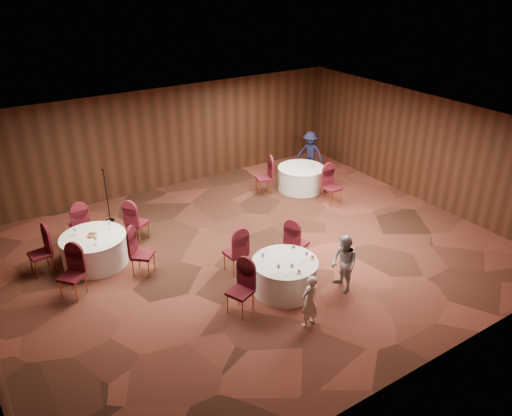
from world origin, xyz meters
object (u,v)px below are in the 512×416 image
woman_a (310,301)px  man_c (310,153)px  table_right (301,178)px  table_main (285,275)px  table_left (95,249)px  mic_stand (108,206)px  woman_b (344,263)px

woman_a → man_c: size_ratio=0.78×
woman_a → table_right: bearing=-133.2°
table_main → table_right: size_ratio=0.98×
table_left → mic_stand: bearing=63.5°
man_c → mic_stand: bearing=-117.2°
woman_a → man_c: 8.07m
table_right → mic_stand: mic_stand is taller
table_right → man_c: size_ratio=1.00×
table_main → table_right: (3.65, 4.18, -0.00)m
woman_a → man_c: bearing=-135.5°
table_main → mic_stand: bearing=112.5°
table_right → mic_stand: bearing=168.7°
woman_a → table_main: bearing=-110.5°
woman_b → mic_stand: bearing=-141.8°
table_main → man_c: 6.94m
table_right → woman_a: 6.71m
mic_stand → table_main: bearing=-67.5°
table_main → mic_stand: size_ratio=0.94×
woman_b → table_main: bearing=-112.5°
woman_a → woman_b: size_ratio=0.87×
table_left → woman_a: size_ratio=1.33×
mic_stand → woman_b: bearing=-61.2°
mic_stand → woman_b: 6.89m
table_left → table_right: (6.86, 0.81, 0.00)m
table_right → table_main: bearing=-131.1°
table_right → man_c: bearing=40.1°
table_main → man_c: size_ratio=0.98×
mic_stand → woman_a: (1.92, -6.60, 0.13)m
woman_a → man_c: man_c is taller
woman_a → woman_b: (1.39, 0.56, 0.09)m
table_left → table_right: size_ratio=1.04×
table_right → woman_a: size_ratio=1.27×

